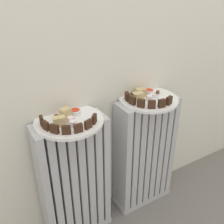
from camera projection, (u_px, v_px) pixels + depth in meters
name	position (u px, v px, depth m)	size (l,w,h in m)	color
radiator_left	(75.00, 181.00, 1.16)	(0.31, 0.12, 0.61)	#B2B2B7
radiator_right	(144.00, 154.00, 1.34)	(0.31, 0.12, 0.61)	#B2B2B7
plate_left	(69.00, 121.00, 1.01)	(0.27, 0.27, 0.01)	white
plate_right	(149.00, 99.00, 1.19)	(0.27, 0.27, 0.01)	white
dark_cake_slice_left_0	(41.00, 121.00, 0.97)	(0.03, 0.01, 0.03)	#382114
dark_cake_slice_left_1	(46.00, 126.00, 0.94)	(0.03, 0.01, 0.03)	#382114
dark_cake_slice_left_2	(54.00, 129.00, 0.92)	(0.03, 0.01, 0.03)	#382114
dark_cake_slice_left_3	(66.00, 130.00, 0.91)	(0.03, 0.01, 0.03)	#382114
dark_cake_slice_left_4	(78.00, 128.00, 0.92)	(0.03, 0.01, 0.03)	#382114
dark_cake_slice_left_5	(88.00, 124.00, 0.95)	(0.03, 0.01, 0.03)	#382114
dark_cake_slice_left_6	(94.00, 119.00, 0.98)	(0.03, 0.01, 0.03)	#382114
marble_cake_slice_left_0	(65.00, 113.00, 1.02)	(0.04, 0.03, 0.04)	tan
marble_cake_slice_left_1	(59.00, 121.00, 0.96)	(0.04, 0.03, 0.04)	tan
turkish_delight_left_0	(71.00, 120.00, 0.99)	(0.02, 0.02, 0.02)	white
turkish_delight_left_1	(58.00, 119.00, 1.00)	(0.02, 0.02, 0.02)	white
turkish_delight_left_2	(73.00, 124.00, 0.96)	(0.02, 0.02, 0.02)	white
medjool_date_left_0	(57.00, 116.00, 1.02)	(0.02, 0.02, 0.02)	#4C2814
medjool_date_left_1	(65.00, 110.00, 1.07)	(0.02, 0.02, 0.01)	#4C2814
jam_bowl_left	(75.00, 112.00, 1.05)	(0.05, 0.05, 0.02)	white
dark_cake_slice_right_0	(127.00, 97.00, 1.16)	(0.03, 0.02, 0.04)	#382114
dark_cake_slice_right_1	(132.00, 100.00, 1.12)	(0.03, 0.02, 0.04)	#382114
dark_cake_slice_right_2	(141.00, 103.00, 1.10)	(0.03, 0.02, 0.04)	#382114
dark_cake_slice_right_3	(152.00, 104.00, 1.09)	(0.03, 0.02, 0.04)	#382114
dark_cake_slice_right_4	(162.00, 103.00, 1.10)	(0.03, 0.02, 0.04)	#382114
dark_cake_slice_right_5	(169.00, 101.00, 1.12)	(0.03, 0.02, 0.04)	#382114
marble_cake_slice_right_0	(138.00, 96.00, 1.16)	(0.05, 0.03, 0.04)	tan
marble_cake_slice_right_1	(140.00, 92.00, 1.20)	(0.04, 0.03, 0.04)	tan
turkish_delight_right_0	(152.00, 96.00, 1.18)	(0.02, 0.02, 0.02)	white
turkish_delight_right_1	(149.00, 98.00, 1.16)	(0.02, 0.02, 0.02)	white
medjool_date_right_0	(158.00, 92.00, 1.23)	(0.03, 0.02, 0.02)	#4C2814
medjool_date_right_1	(131.00, 93.00, 1.22)	(0.03, 0.02, 0.01)	#4C2814
jam_bowl_right	(149.00, 92.00, 1.22)	(0.05, 0.05, 0.02)	white
fork	(158.00, 99.00, 1.17)	(0.05, 0.10, 0.00)	silver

